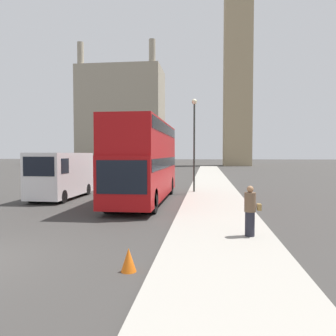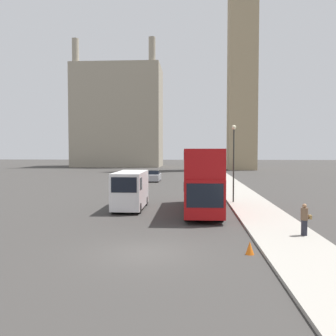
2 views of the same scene
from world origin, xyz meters
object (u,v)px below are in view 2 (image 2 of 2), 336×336
at_px(white_van, 130,189).
at_px(street_lamp, 234,152).
at_px(pedestrian, 305,220).
at_px(clock_tower, 243,17).
at_px(parked_sedan, 154,176).
at_px(red_double_decker_bus, 202,177).

relative_size(white_van, street_lamp, 0.87).
bearing_deg(white_van, pedestrian, -39.89).
relative_size(clock_tower, street_lamp, 10.43).
bearing_deg(pedestrian, parked_sedan, 108.11).
bearing_deg(clock_tower, white_van, -105.39).
bearing_deg(red_double_decker_bus, pedestrian, -58.34).
height_order(white_van, pedestrian, white_van).
height_order(pedestrian, parked_sedan, pedestrian).
xyz_separation_m(clock_tower, street_lamp, (-7.64, -53.06, -29.10)).
distance_m(red_double_decker_bus, pedestrian, 9.28).
distance_m(red_double_decker_bus, street_lamp, 5.04).
bearing_deg(pedestrian, clock_tower, 85.18).
distance_m(white_van, parked_sedan, 24.77).
bearing_deg(pedestrian, white_van, 140.11).
distance_m(white_van, pedestrian, 13.12).
bearing_deg(parked_sedan, red_double_decker_bus, -76.61).
height_order(clock_tower, white_van, clock_tower).
xyz_separation_m(clock_tower, red_double_decker_bus, (-10.27, -57.01, -30.81)).
bearing_deg(clock_tower, street_lamp, -98.20).
relative_size(red_double_decker_bus, street_lamp, 1.65).
height_order(clock_tower, pedestrian, clock_tower).
distance_m(red_double_decker_bus, parked_sedan, 26.13).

